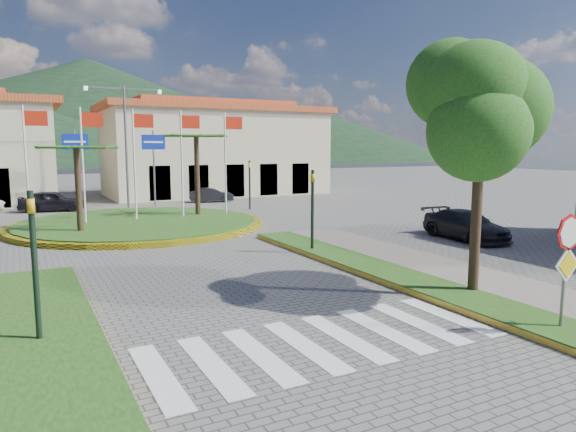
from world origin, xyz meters
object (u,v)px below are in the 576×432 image
deciduous_tree (482,104)px  stop_sign (567,254)px  car_dark_a (52,201)px  car_dark_b (211,195)px  car_side_right (465,225)px  roundabout_island (139,223)px

deciduous_tree → stop_sign: bearing=-101.2°
car_dark_a → car_dark_b: bearing=-77.6°
deciduous_tree → car_side_right: size_ratio=1.54×
deciduous_tree → car_dark_a: deciduous_tree is taller
deciduous_tree → car_dark_a: 27.87m
car_dark_b → car_side_right: car_side_right is taller
deciduous_tree → car_dark_a: size_ratio=1.73×
deciduous_tree → car_side_right: 10.18m
roundabout_island → car_side_right: bearing=-41.5°
roundabout_island → car_side_right: size_ratio=2.88×
car_side_right → deciduous_tree: bearing=-131.0°
stop_sign → roundabout_island: bearing=103.7°
car_dark_a → car_dark_b: size_ratio=1.21×
car_side_right → car_dark_a: bearing=133.0°
deciduous_tree → car_dark_b: deciduous_tree is taller
deciduous_tree → car_side_right: bearing=44.5°
roundabout_island → stop_sign: bearing=-76.3°
stop_sign → car_dark_b: stop_sign is taller
deciduous_tree → car_side_right: deciduous_tree is taller
stop_sign → deciduous_tree: (0.60, 3.04, 3.38)m
stop_sign → car_side_right: stop_sign is taller
car_dark_a → roundabout_island: bearing=-149.0°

